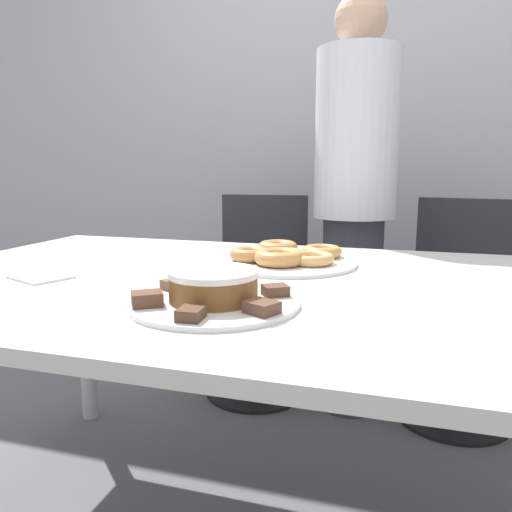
# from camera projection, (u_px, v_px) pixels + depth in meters

# --- Properties ---
(wall_back) EXTENTS (8.00, 0.05, 2.60)m
(wall_back) POSITION_uv_depth(u_px,v_px,m) (358.00, 107.00, 2.61)
(wall_back) COLOR #B2B7BC
(wall_back) RESTS_ON ground_plane
(table) EXTENTS (1.93, 1.08, 0.73)m
(table) POSITION_uv_depth(u_px,v_px,m) (281.00, 308.00, 1.18)
(table) COLOR silver
(table) RESTS_ON ground_plane
(person_standing) EXTENTS (0.32, 0.32, 1.62)m
(person_standing) POSITION_uv_depth(u_px,v_px,m) (354.00, 201.00, 1.95)
(person_standing) COLOR #383842
(person_standing) RESTS_ON ground_plane
(office_chair_left) EXTENTS (0.48, 0.48, 0.86)m
(office_chair_left) POSITION_uv_depth(u_px,v_px,m) (258.00, 301.00, 2.22)
(office_chair_left) COLOR black
(office_chair_left) RESTS_ON ground_plane
(office_chair_right) EXTENTS (0.50, 0.50, 0.86)m
(office_chair_right) POSITION_uv_depth(u_px,v_px,m) (459.00, 317.00, 1.98)
(office_chair_right) COLOR black
(office_chair_right) RESTS_ON ground_plane
(plate_cake) EXTENTS (0.33, 0.33, 0.01)m
(plate_cake) POSITION_uv_depth(u_px,v_px,m) (214.00, 303.00, 0.97)
(plate_cake) COLOR white
(plate_cake) RESTS_ON table
(plate_donuts) EXTENTS (0.39, 0.39, 0.01)m
(plate_donuts) POSITION_uv_depth(u_px,v_px,m) (286.00, 262.00, 1.37)
(plate_donuts) COLOR white
(plate_donuts) RESTS_ON table
(frosted_cake) EXTENTS (0.17, 0.17, 0.06)m
(frosted_cake) POSITION_uv_depth(u_px,v_px,m) (213.00, 285.00, 0.96)
(frosted_cake) COLOR brown
(frosted_cake) RESTS_ON plate_cake
(lamington_0) EXTENTS (0.07, 0.07, 0.03)m
(lamington_0) POSITION_uv_depth(u_px,v_px,m) (147.00, 299.00, 0.93)
(lamington_0) COLOR brown
(lamington_0) RESTS_ON plate_cake
(lamington_1) EXTENTS (0.04, 0.05, 0.02)m
(lamington_1) POSITION_uv_depth(u_px,v_px,m) (191.00, 314.00, 0.84)
(lamington_1) COLOR #513828
(lamington_1) RESTS_ON plate_cake
(lamington_2) EXTENTS (0.07, 0.07, 0.02)m
(lamington_2) POSITION_uv_depth(u_px,v_px,m) (262.00, 307.00, 0.88)
(lamington_2) COLOR brown
(lamington_2) RESTS_ON plate_cake
(lamington_3) EXTENTS (0.06, 0.06, 0.02)m
(lamington_3) POSITION_uv_depth(u_px,v_px,m) (275.00, 290.00, 1.00)
(lamington_3) COLOR brown
(lamington_3) RESTS_ON plate_cake
(lamington_4) EXTENTS (0.04, 0.05, 0.02)m
(lamington_4) POSITION_uv_depth(u_px,v_px,m) (231.00, 280.00, 1.08)
(lamington_4) COLOR #513828
(lamington_4) RESTS_ON plate_cake
(lamington_5) EXTENTS (0.06, 0.05, 0.02)m
(lamington_5) POSITION_uv_depth(u_px,v_px,m) (173.00, 285.00, 1.05)
(lamington_5) COLOR brown
(lamington_5) RESTS_ON plate_cake
(donut_0) EXTENTS (0.12, 0.12, 0.03)m
(donut_0) POSITION_uv_depth(u_px,v_px,m) (286.00, 255.00, 1.37)
(donut_0) COLOR #D18E4C
(donut_0) RESTS_ON plate_donuts
(donut_1) EXTENTS (0.12, 0.12, 0.03)m
(donut_1) POSITION_uv_depth(u_px,v_px,m) (311.00, 258.00, 1.33)
(donut_1) COLOR #E5AD66
(donut_1) RESTS_ON plate_donuts
(donut_2) EXTENTS (0.11, 0.11, 0.03)m
(donut_2) POSITION_uv_depth(u_px,v_px,m) (322.00, 251.00, 1.43)
(donut_2) COLOR #D18E4C
(donut_2) RESTS_ON plate_donuts
(donut_3) EXTENTS (0.12, 0.12, 0.04)m
(donut_3) POSITION_uv_depth(u_px,v_px,m) (278.00, 248.00, 1.46)
(donut_3) COLOR #C68447
(donut_3) RESTS_ON plate_donuts
(donut_4) EXTENTS (0.11, 0.11, 0.04)m
(donut_4) POSITION_uv_depth(u_px,v_px,m) (249.00, 254.00, 1.37)
(donut_4) COLOR #C68447
(donut_4) RESTS_ON plate_donuts
(donut_5) EXTENTS (0.13, 0.13, 0.04)m
(donut_5) POSITION_uv_depth(u_px,v_px,m) (279.00, 257.00, 1.31)
(donut_5) COLOR #D18E4C
(donut_5) RESTS_ON plate_donuts
(napkin) EXTENTS (0.16, 0.15, 0.01)m
(napkin) POSITION_uv_depth(u_px,v_px,m) (41.00, 277.00, 1.20)
(napkin) COLOR white
(napkin) RESTS_ON table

